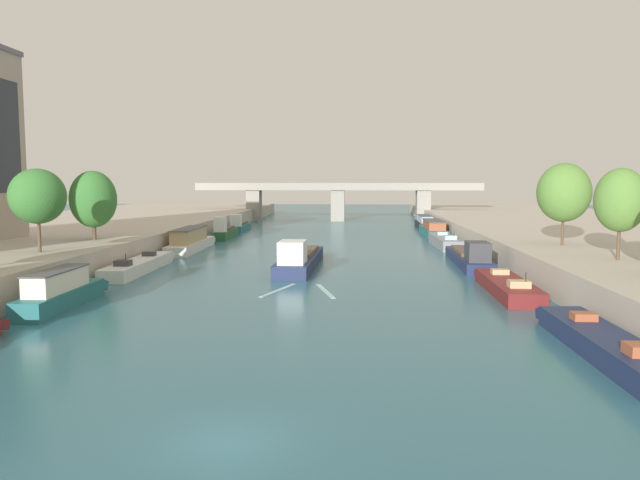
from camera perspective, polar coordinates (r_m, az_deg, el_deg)
name	(u,v)px	position (r m, az deg, el deg)	size (l,w,h in m)	color
ground_plane	(227,443)	(20.64, -8.70, -18.30)	(400.00, 400.00, 0.00)	#2D6070
quay_left	(39,238)	(83.83, -24.83, 0.19)	(36.00, 170.00, 2.49)	#B7AD9E
quay_right	(625,241)	(80.26, 26.70, -0.11)	(36.00, 170.00, 2.49)	#B7AD9E
barge_midriver	(300,259)	(58.21, -1.93, -1.75)	(3.51, 17.72, 3.12)	#1E284C
wake_behind_barge	(302,291)	(46.45, -1.72, -4.76)	(5.60, 5.96, 0.03)	#A0CCD6
moored_boat_left_lone	(61,292)	(43.51, -23.14, -4.48)	(2.13, 10.47, 2.61)	#23666B
moored_boat_left_gap_after	(140,265)	(58.70, -16.57, -2.27)	(2.68, 14.92, 2.19)	silver
moored_boat_left_midway	(190,241)	(74.67, -12.06, -0.09)	(3.05, 15.63, 2.76)	silver
moored_boat_left_far	(225,232)	(89.53, -8.93, 0.78)	(2.31, 10.93, 3.30)	#235633
moored_boat_left_second	(239,226)	(103.06, -7.59, 1.34)	(2.55, 11.30, 2.90)	#23666B
moored_boat_right_near	(604,343)	(32.54, 25.05, -8.76)	(2.55, 13.83, 2.20)	#1E284C
moored_boat_right_upstream	(507,286)	(47.52, 17.10, -4.11)	(2.79, 12.88, 2.14)	maroon
moored_boat_right_midway	(469,257)	(61.95, 13.83, -1.55)	(3.06, 16.41, 2.80)	#1E284C
moored_boat_right_lone	(445,241)	(78.91, 11.66, -0.13)	(2.88, 13.42, 2.38)	gray
moored_boat_right_gap_after	(433,229)	(94.73, 10.57, 1.02)	(3.14, 15.98, 2.40)	#23666B
moored_boat_right_downstream	(425,223)	(109.72, 9.78, 1.62)	(2.44, 13.03, 2.31)	black
tree_left_nearest	(38,196)	(54.80, -24.97, 3.73)	(4.50, 4.50, 6.86)	brown
tree_left_end_of_row	(93,199)	(64.39, -20.50, 3.60)	(4.55, 4.55, 6.86)	brown
tree_right_past_mid	(621,200)	(49.99, 26.35, 3.37)	(3.72, 3.72, 6.80)	brown
tree_right_end_of_row	(564,193)	(59.53, 21.91, 4.15)	(4.76, 4.76, 7.48)	brown
bridge_far	(338,197)	(127.30, 1.69, 4.06)	(59.40, 4.40, 7.93)	gray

